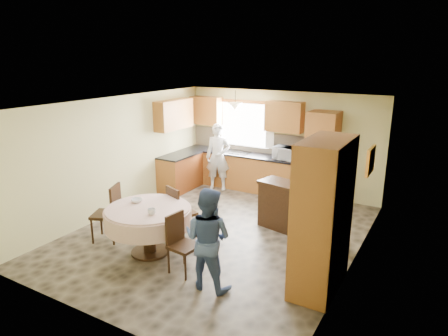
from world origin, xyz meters
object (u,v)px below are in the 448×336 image
at_px(chair_left, 110,210).
at_px(chair_back, 178,210).
at_px(dining_table, 148,218).
at_px(sideboard, 289,209).
at_px(cupboard, 322,217).
at_px(chair_right, 180,240).
at_px(person_sink, 218,157).
at_px(person_dining, 208,239).
at_px(oven_tower, 322,158).

height_order(chair_left, chair_back, chair_left).
bearing_deg(dining_table, sideboard, 50.42).
bearing_deg(cupboard, sideboard, 123.58).
relative_size(chair_left, chair_right, 1.12).
relative_size(cupboard, dining_table, 1.52).
bearing_deg(chair_left, cupboard, 72.77).
height_order(sideboard, chair_left, chair_left).
distance_m(chair_back, chair_right, 1.22).
bearing_deg(chair_right, person_sink, 29.25).
distance_m(cupboard, person_dining, 1.67).
bearing_deg(person_sink, chair_right, -88.00).
bearing_deg(person_sink, chair_left, -113.91).
bearing_deg(person_dining, person_sink, -63.61).
bearing_deg(dining_table, oven_tower, 65.68).
bearing_deg(person_sink, person_dining, -81.54).
xyz_separation_m(chair_back, chair_right, (0.74, -0.96, -0.03)).
height_order(chair_right, person_sink, person_sink).
bearing_deg(person_dining, chair_left, -12.44).
bearing_deg(person_sink, oven_tower, -11.74).
distance_m(sideboard, chair_back, 2.15).
relative_size(oven_tower, chair_left, 1.98).
xyz_separation_m(sideboard, person_sink, (-2.48, 1.45, 0.40)).
distance_m(cupboard, person_sink, 4.77).
bearing_deg(person_dining, dining_table, -17.02).
relative_size(dining_table, person_dining, 0.96).
distance_m(cupboard, chair_right, 2.21).
bearing_deg(chair_left, chair_back, 101.68).
bearing_deg(cupboard, chair_back, 173.39).
distance_m(dining_table, chair_right, 0.85).
height_order(chair_left, person_sink, person_sink).
height_order(dining_table, chair_left, chair_left).
height_order(cupboard, chair_right, cupboard).
bearing_deg(person_sink, dining_table, -98.76).
bearing_deg(sideboard, chair_left, -130.19).
distance_m(sideboard, person_dining, 2.52).
bearing_deg(person_dining, oven_tower, -97.24).
distance_m(chair_back, person_dining, 1.77).
distance_m(chair_left, person_sink, 3.52).
xyz_separation_m(chair_back, person_sink, (-0.82, 2.80, 0.29)).
xyz_separation_m(cupboard, person_dining, (-1.42, -0.80, -0.35)).
relative_size(sideboard, chair_left, 1.16).
relative_size(oven_tower, dining_table, 1.44).
xyz_separation_m(chair_left, chair_right, (1.77, -0.25, -0.06)).
distance_m(dining_table, person_dining, 1.48).
height_order(person_sink, person_dining, person_sink).
relative_size(chair_left, chair_back, 1.06).
distance_m(chair_left, person_dining, 2.42).
relative_size(dining_table, person_sink, 0.87).
bearing_deg(cupboard, chair_left, -174.17).
distance_m(sideboard, cupboard, 2.12).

